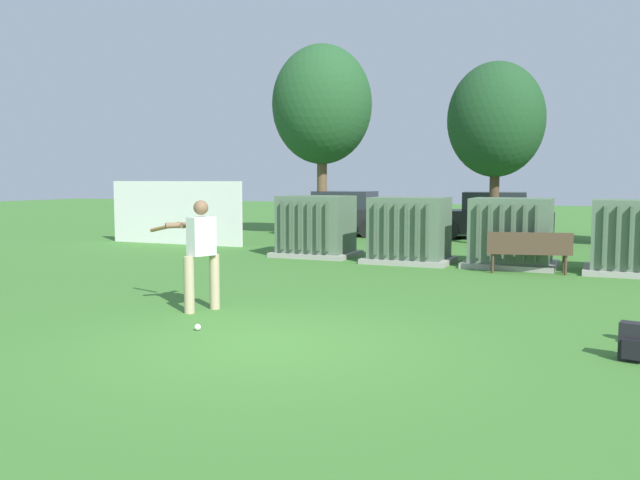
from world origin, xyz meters
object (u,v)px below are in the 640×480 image
object	(u,v)px
transformer_west	(316,227)
parked_car_leftmost	(342,215)
park_bench	(529,249)
batter	(199,249)
parked_car_left_of_center	(491,217)
transformer_mid_west	(410,231)
transformer_mid_east	(511,233)
transformer_east	(636,238)
sports_ball	(198,327)
backpack	(634,343)

from	to	relation	value
transformer_west	parked_car_leftmost	world-z (taller)	same
parked_car_leftmost	park_bench	bearing A→B (deg)	-46.62
batter	parked_car_left_of_center	xyz separation A→B (m)	(2.11, 14.90, -0.22)
transformer_west	parked_car_leftmost	xyz separation A→B (m)	(-1.86, 6.68, -0.04)
transformer_west	batter	bearing A→B (deg)	-80.06
transformer_mid_west	transformer_mid_east	xyz separation A→B (m)	(2.43, 0.13, 0.00)
transformer_east	sports_ball	xyz separation A→B (m)	(-5.69, -8.44, -0.74)
parked_car_left_of_center	backpack	bearing A→B (deg)	-75.22
transformer_mid_west	parked_car_left_of_center	size ratio (longest dim) A/B	0.48
sports_ball	parked_car_left_of_center	xyz separation A→B (m)	(1.36, 16.11, 0.71)
transformer_west	sports_ball	xyz separation A→B (m)	(2.08, -8.82, -0.74)
transformer_mid_east	sports_ball	size ratio (longest dim) A/B	23.33
transformer_mid_east	parked_car_leftmost	size ratio (longest dim) A/B	0.49
transformer_mid_west	parked_car_left_of_center	xyz separation A→B (m)	(0.77, 7.62, -0.04)
transformer_mid_west	transformer_mid_east	size ratio (longest dim) A/B	1.00
parked_car_left_of_center	park_bench	bearing A→B (deg)	-75.66
batter	parked_car_leftmost	world-z (taller)	batter
sports_ball	parked_car_left_of_center	size ratio (longest dim) A/B	0.02
transformer_west	sports_ball	bearing A→B (deg)	-76.70
park_bench	backpack	xyz separation A→B (m)	(1.89, -6.91, -0.32)
batter	sports_ball	world-z (taller)	batter
transformer_west	transformer_mid_west	bearing A→B (deg)	-7.00
transformer_mid_west	backpack	distance (m)	9.23
transformer_west	backpack	xyz separation A→B (m)	(7.52, -8.16, -0.57)
batter	sports_ball	size ratio (longest dim) A/B	19.33
transformer_mid_east	transformer_east	bearing A→B (deg)	-3.89
transformer_west	transformer_east	bearing A→B (deg)	-2.80
park_bench	backpack	distance (m)	7.17
transformer_west	parked_car_left_of_center	bearing A→B (deg)	64.70
transformer_mid_west	backpack	world-z (taller)	transformer_mid_west
transformer_mid_west	parked_car_leftmost	xyz separation A→B (m)	(-4.54, 7.01, -0.04)
parked_car_left_of_center	batter	bearing A→B (deg)	-98.07
sports_ball	park_bench	bearing A→B (deg)	64.87
park_bench	transformer_east	bearing A→B (deg)	22.12
park_bench	sports_ball	xyz separation A→B (m)	(-3.55, -7.56, -0.49)
transformer_west	batter	size ratio (longest dim) A/B	1.21
transformer_west	backpack	world-z (taller)	transformer_west
transformer_mid_west	transformer_east	distance (m)	5.10
batter	parked_car_left_of_center	bearing A→B (deg)	81.93
park_bench	parked_car_leftmost	world-z (taller)	parked_car_leftmost
batter	backpack	distance (m)	6.26
transformer_west	sports_ball	distance (m)	9.09
transformer_mid_west	transformer_east	size ratio (longest dim) A/B	1.00
batter	parked_car_leftmost	bearing A→B (deg)	102.62
park_bench	batter	distance (m)	7.69
transformer_mid_west	batter	size ratio (longest dim) A/B	1.21
transformer_west	transformer_mid_west	size ratio (longest dim) A/B	1.00
batter	parked_car_leftmost	distance (m)	14.64
batter	park_bench	bearing A→B (deg)	55.95
transformer_mid_east	transformer_east	size ratio (longest dim) A/B	1.00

